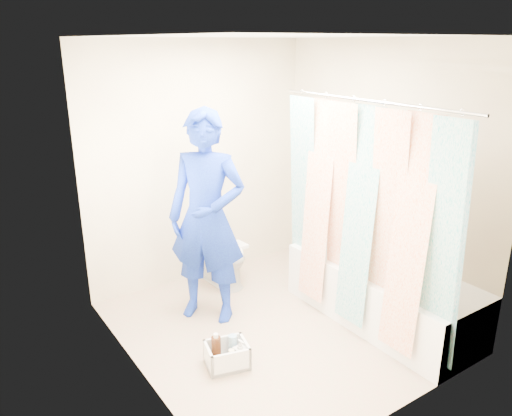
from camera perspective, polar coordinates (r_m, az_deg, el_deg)
floor at (r=4.48m, az=2.16°, el=-13.41°), size 2.60×2.60×0.00m
ceiling at (r=3.80m, az=2.61°, el=19.01°), size 2.40×2.60×0.02m
wall_back at (r=5.04m, az=-6.53°, el=5.02°), size 2.40×0.02×2.40m
wall_front at (r=3.09m, az=16.93°, el=-4.49°), size 2.40×0.02×2.40m
wall_left at (r=3.43m, az=-13.95°, el=-1.95°), size 0.02×2.60×2.40m
wall_right at (r=4.76m, az=14.05°, el=3.79°), size 0.02×2.60×2.40m
bathtub at (r=4.59m, az=14.14°, el=-9.33°), size 0.70×1.75×0.50m
curtain_rod at (r=3.85m, az=12.77°, el=11.87°), size 0.02×1.90×0.02m
shower_curtain at (r=4.06m, az=11.84°, el=-1.26°), size 0.06×1.75×1.80m
toilet at (r=5.09m, az=-4.09°, el=-4.89°), size 0.43×0.70×0.69m
tank_lid at (r=4.99m, az=-3.38°, el=-4.66°), size 0.44×0.21×0.03m
tank_internals at (r=5.10m, az=-5.72°, el=-0.87°), size 0.17×0.06×0.23m
plumber at (r=4.28m, az=-5.64°, el=-1.14°), size 0.78×0.81×1.86m
cleaning_caddy at (r=3.98m, az=-3.18°, el=-16.48°), size 0.37×0.32×0.24m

